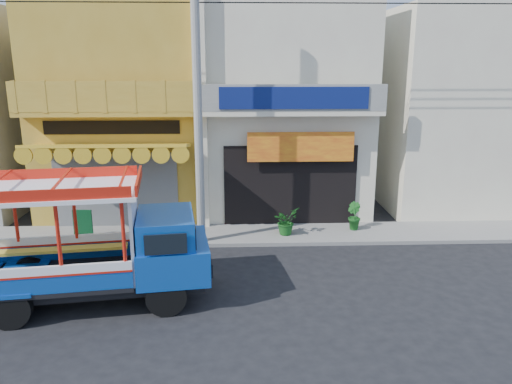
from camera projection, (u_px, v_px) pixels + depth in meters
ground at (232, 289)px, 12.83m from camera, size 90.00×90.00×0.00m
sidewalk at (233, 235)px, 16.68m from camera, size 30.00×2.00×0.12m
shophouse_left at (129, 103)px, 19.34m from camera, size 6.00×7.50×8.24m
shophouse_right at (283, 103)px, 19.56m from camera, size 6.00×6.75×8.24m
party_pilaster at (202, 114)px, 16.47m from camera, size 0.35×0.30×8.00m
filler_building_right at (457, 110)px, 19.94m from camera, size 6.00×6.00×7.60m
utility_pole at (202, 84)px, 14.71m from camera, size 28.00×0.26×9.00m
songthaew_truck at (87, 245)px, 11.70m from camera, size 6.96×3.06×3.14m
green_sign at (83, 226)px, 16.13m from camera, size 0.61×0.31×0.94m
potted_plant_a at (286, 221)px, 16.47m from camera, size 1.07×1.07×0.90m
potted_plant_b at (354, 216)px, 16.96m from camera, size 0.55×0.62×0.93m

